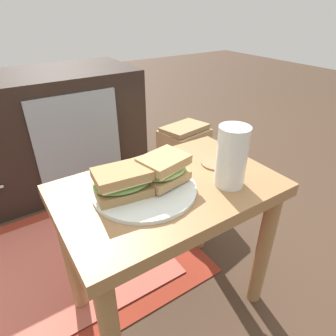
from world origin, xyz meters
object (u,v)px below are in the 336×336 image
at_px(tv_cabinet, 41,134).
at_px(plate, 145,189).
at_px(paper_bag, 183,164).
at_px(sandwich_back, 164,169).
at_px(beer_glass, 232,157).
at_px(sandwich_front, 123,182).
at_px(coaster, 215,163).

xyz_separation_m(tv_cabinet, plate, (0.07, -0.94, 0.17)).
bearing_deg(paper_bag, sandwich_back, -131.45).
xyz_separation_m(plate, sandwich_back, (0.05, -0.00, 0.04)).
height_order(tv_cabinet, paper_bag, tv_cabinet).
relative_size(sandwich_back, beer_glass, 0.87).
bearing_deg(plate, sandwich_front, 175.94).
xyz_separation_m(tv_cabinet, coaster, (0.31, -0.93, 0.17)).
height_order(plate, sandwich_front, sandwich_front).
distance_m(beer_glass, paper_bag, 0.68).
relative_size(beer_glass, coaster, 1.91).
distance_m(sandwich_back, paper_bag, 0.67).
bearing_deg(tv_cabinet, sandwich_back, -82.49).
relative_size(sandwich_front, beer_glass, 0.96).
relative_size(sandwich_front, sandwich_back, 1.10).
bearing_deg(beer_glass, sandwich_front, 159.64).
height_order(sandwich_back, paper_bag, sandwich_back).
bearing_deg(sandwich_front, sandwich_back, -4.06).
bearing_deg(beer_glass, plate, 155.58).
bearing_deg(beer_glass, tv_cabinet, 104.48).
relative_size(plate, sandwich_back, 1.90).
height_order(tv_cabinet, plate, tv_cabinet).
bearing_deg(sandwich_front, paper_bag, 41.07).
relative_size(tv_cabinet, paper_bag, 2.46).
xyz_separation_m(tv_cabinet, sandwich_front, (0.02, -0.93, 0.21)).
relative_size(sandwich_front, paper_bag, 0.38).
bearing_deg(beer_glass, coaster, 67.09).
height_order(sandwich_front, paper_bag, sandwich_front).
xyz_separation_m(sandwich_front, beer_glass, (0.25, -0.09, 0.03)).
bearing_deg(sandwich_back, plate, 175.94).
bearing_deg(plate, paper_bag, 44.60).
distance_m(tv_cabinet, sandwich_back, 0.98).
relative_size(plate, coaster, 3.14).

